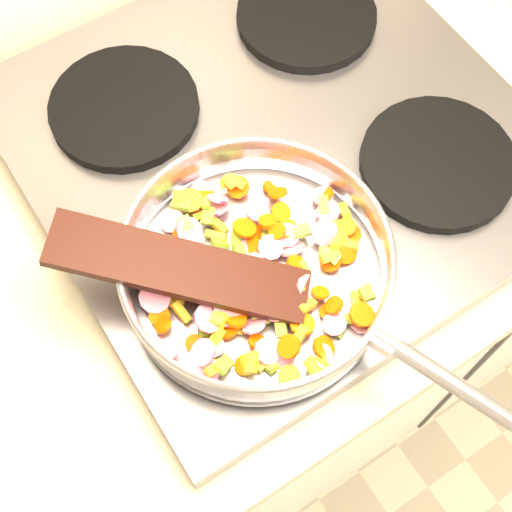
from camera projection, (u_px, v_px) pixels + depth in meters
cooktop at (277, 147)px, 0.91m from camera, size 0.60×0.60×0.04m
grate_fl at (243, 278)px, 0.80m from camera, size 0.19×0.19×0.02m
grate_fr at (438, 163)px, 0.86m from camera, size 0.19×0.19×0.02m
grate_bl at (124, 108)px, 0.90m from camera, size 0.19×0.19×0.02m
grate_br at (306, 16)px, 0.96m from camera, size 0.19×0.19×0.02m
saute_pan at (258, 266)px, 0.76m from camera, size 0.34×0.48×0.06m
vegetable_heap at (257, 275)px, 0.77m from camera, size 0.27×0.28×0.05m
wooden_spatula at (180, 268)px, 0.74m from camera, size 0.24×0.23×0.07m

